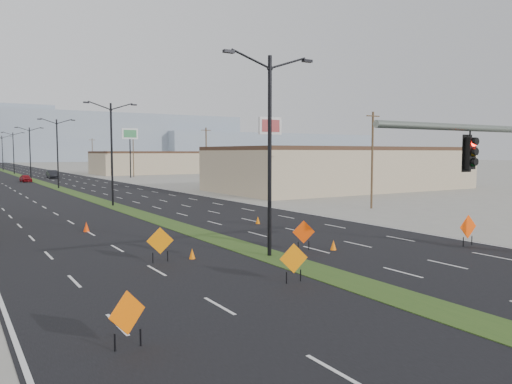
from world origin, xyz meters
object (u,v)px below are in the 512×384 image
construction_sign_3 (304,233)px  pole_sign_east_far (130,137)px  streetlight_2 (57,151)px  cone_2 (258,220)px  cone_3 (86,227)px  streetlight_1 (112,151)px  construction_sign_1 (294,260)px  streetlight_0 (270,149)px  construction_sign_4 (468,228)px  streetlight_4 (13,152)px  streetlight_5 (2,152)px  construction_sign_0 (127,315)px  car_mid (52,174)px  pole_sign_east_near (270,132)px  construction_sign_2 (160,242)px  cone_0 (192,254)px  car_left (26,178)px  cone_1 (333,245)px  streetlight_3 (30,151)px

construction_sign_3 → pole_sign_east_far: (16.22, 80.32, 7.38)m
streetlight_2 → cone_2: streetlight_2 is taller
cone_3 → streetlight_1: bearing=68.2°
streetlight_2 → construction_sign_3: (2.33, -55.78, -4.46)m
streetlight_2 → construction_sign_1: bearing=-91.9°
streetlight_0 → streetlight_2: bearing=90.0°
streetlight_2 → construction_sign_4: size_ratio=5.69×
streetlight_1 → streetlight_4: size_ratio=1.00×
streetlight_2 → cone_3: 43.85m
streetlight_0 → streetlight_5: (0.00, 140.00, 0.00)m
construction_sign_0 → car_mid: bearing=59.4°
streetlight_0 → pole_sign_east_near: streetlight_0 is taller
construction_sign_2 → cone_0: construction_sign_2 is taller
car_left → car_mid: (6.38, 11.41, 0.15)m
cone_2 → pole_sign_east_far: bearing=79.6°
streetlight_2 → car_mid: size_ratio=2.04×
cone_0 → construction_sign_3: bearing=-11.6°
streetlight_0 → construction_sign_3: (2.33, 0.22, -4.46)m
construction_sign_2 → cone_1: construction_sign_2 is taller
streetlight_2 → construction_sign_1: streetlight_2 is taller
pole_sign_east_near → pole_sign_east_far: 52.31m
streetlight_3 → construction_sign_2: 82.76m
cone_1 → pole_sign_east_near: size_ratio=0.06×
streetlight_4 → cone_1: (3.77, -112.52, -5.14)m
cone_0 → pole_sign_east_far: pole_sign_east_far is taller
construction_sign_4 → car_mid: bearing=96.5°
streetlight_3 → streetlight_4: same height
car_mid → pole_sign_east_far: pole_sign_east_far is taller
cone_1 → streetlight_1: bearing=97.5°
cone_1 → cone_3: (-9.81, 13.38, 0.06)m
cone_3 → pole_sign_east_near: bearing=31.9°
streetlight_5 → car_left: streetlight_5 is taller
streetlight_1 → construction_sign_1: 33.18m
streetlight_1 → pole_sign_east_far: bearing=70.6°
construction_sign_2 → pole_sign_east_far: 82.85m
construction_sign_4 → cone_1: bearing=159.3°
streetlight_1 → cone_2: (5.55, -18.00, -5.14)m
streetlight_1 → construction_sign_2: (-5.23, -26.48, -4.42)m
streetlight_2 → cone_3: (-6.04, -43.13, -5.08)m
construction_sign_0 → car_left: bearing=62.6°
streetlight_1 → construction_sign_0: (-9.79, -35.99, -4.48)m
streetlight_3 → streetlight_4: (0.00, 28.00, 0.00)m
pole_sign_east_far → cone_3: bearing=-108.9°
streetlight_0 → streetlight_1: bearing=90.0°
streetlight_5 → car_mid: streetlight_5 is taller
construction_sign_1 → streetlight_0: bearing=80.2°
construction_sign_0 → cone_3: construction_sign_0 is taller
cone_2 → cone_3: 11.94m
pole_sign_east_far → car_left: bearing=-164.7°
cone_3 → construction_sign_3: bearing=-56.5°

